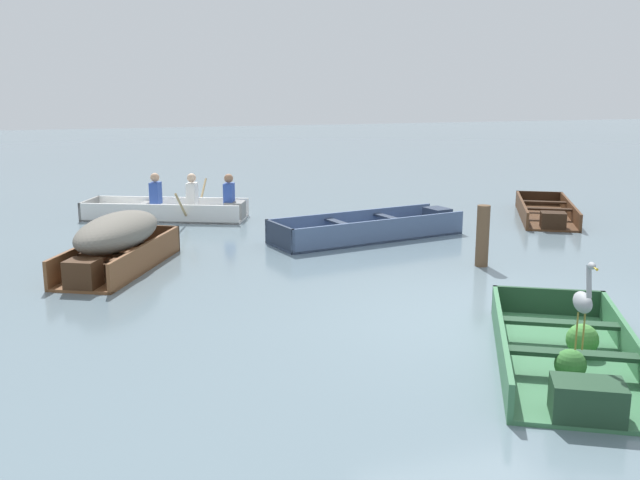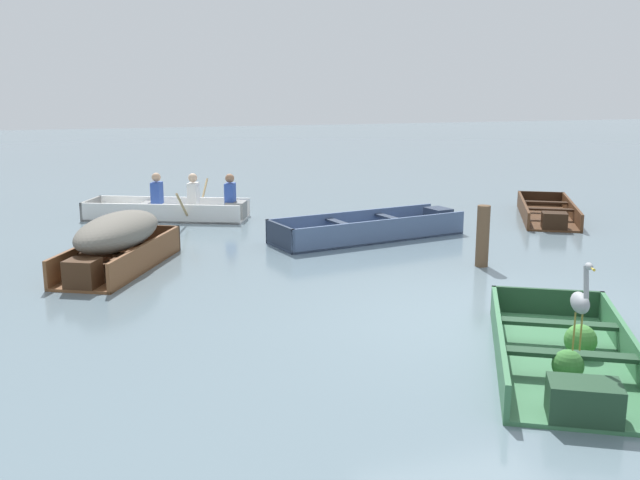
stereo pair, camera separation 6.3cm
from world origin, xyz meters
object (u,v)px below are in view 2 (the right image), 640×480
at_px(skiff_wooden_brown_far_moored, 117,238).
at_px(heron_on_dinghy, 581,300).
at_px(skiff_dark_varnish_mid_moored, 548,214).
at_px(dinghy_green_foreground, 566,356).
at_px(skiff_slate_blue_near_moored, 375,229).
at_px(mooring_post, 483,236).
at_px(rowboat_white_with_crew, 178,208).

distance_m(skiff_wooden_brown_far_moored, heron_on_dinghy, 6.72).
xyz_separation_m(skiff_dark_varnish_mid_moored, skiff_wooden_brown_far_moored, (-8.41, -1.45, 0.35)).
height_order(dinghy_green_foreground, skiff_slate_blue_near_moored, skiff_slate_blue_near_moored).
distance_m(skiff_slate_blue_near_moored, mooring_post, 2.53).
height_order(dinghy_green_foreground, skiff_wooden_brown_far_moored, skiff_wooden_brown_far_moored).
bearing_deg(rowboat_white_with_crew, skiff_wooden_brown_far_moored, -109.21).
xyz_separation_m(dinghy_green_foreground, skiff_dark_varnish_mid_moored, (4.55, 6.67, -0.01)).
distance_m(skiff_wooden_brown_far_moored, mooring_post, 5.37).
bearing_deg(skiff_slate_blue_near_moored, skiff_dark_varnish_mid_moored, 7.79).
height_order(dinghy_green_foreground, rowboat_white_with_crew, rowboat_white_with_crew).
xyz_separation_m(skiff_dark_varnish_mid_moored, heron_on_dinghy, (-4.76, -7.08, 0.71)).
distance_m(skiff_dark_varnish_mid_moored, skiff_wooden_brown_far_moored, 8.54).
bearing_deg(dinghy_green_foreground, skiff_slate_blue_near_moored, 84.72).
bearing_deg(mooring_post, skiff_wooden_brown_far_moored, 163.82).
relative_size(skiff_slate_blue_near_moored, mooring_post, 3.92).
distance_m(skiff_slate_blue_near_moored, skiff_dark_varnish_mid_moored, 4.02).
relative_size(skiff_dark_varnish_mid_moored, skiff_wooden_brown_far_moored, 1.11).
height_order(skiff_dark_varnish_mid_moored, mooring_post, mooring_post).
xyz_separation_m(dinghy_green_foreground, skiff_slate_blue_near_moored, (0.57, 6.13, 0.02)).
bearing_deg(rowboat_white_with_crew, dinghy_green_foreground, -74.33).
bearing_deg(heron_on_dinghy, mooring_post, 69.99).
bearing_deg(skiff_wooden_brown_far_moored, heron_on_dinghy, -57.03).
bearing_deg(dinghy_green_foreground, skiff_dark_varnish_mid_moored, 55.74).
height_order(skiff_dark_varnish_mid_moored, rowboat_white_with_crew, rowboat_white_with_crew).
height_order(skiff_slate_blue_near_moored, mooring_post, mooring_post).
bearing_deg(rowboat_white_with_crew, skiff_dark_varnish_mid_moored, -18.48).
xyz_separation_m(skiff_wooden_brown_far_moored, rowboat_white_with_crew, (1.33, 3.82, -0.25)).
relative_size(dinghy_green_foreground, heron_on_dinghy, 3.74).
distance_m(dinghy_green_foreground, heron_on_dinghy, 0.83).
xyz_separation_m(skiff_slate_blue_near_moored, skiff_wooden_brown_far_moored, (-4.43, -0.90, 0.33)).
xyz_separation_m(skiff_dark_varnish_mid_moored, rowboat_white_with_crew, (-7.08, 2.37, 0.11)).
xyz_separation_m(skiff_dark_varnish_mid_moored, mooring_post, (-3.25, -2.95, 0.34)).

